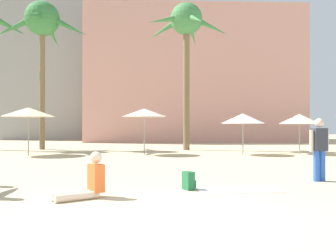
{
  "coord_description": "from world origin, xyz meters",
  "views": [
    {
      "loc": [
        -0.04,
        -5.87,
        1.45
      ],
      "look_at": [
        0.53,
        6.38,
        1.47
      ],
      "focal_mm": 39.49,
      "sensor_mm": 36.0,
      "label": 1
    }
  ],
  "objects": [
    {
      "name": "cafe_umbrella_4",
      "position": [
        7.77,
        13.18,
        1.85
      ],
      "size": [
        2.15,
        2.15,
        2.12
      ],
      "color": "gray",
      "rests_on": "ground"
    },
    {
      "name": "person_near_right",
      "position": [
        -1.32,
        1.66,
        0.32
      ],
      "size": [
        1.04,
        0.85,
        0.94
      ],
      "rotation": [
        0.0,
        0.0,
        3.7
      ],
      "color": "beige",
      "rests_on": "ground"
    },
    {
      "name": "ground",
      "position": [
        0.0,
        0.0,
        0.0
      ],
      "size": [
        120.0,
        120.0,
        0.0
      ],
      "primitive_type": "plane",
      "color": "#C6B28C"
    },
    {
      "name": "backpack",
      "position": [
        0.83,
        2.59,
        0.2
      ],
      "size": [
        0.33,
        0.35,
        0.42
      ],
      "rotation": [
        0.0,
        0.0,
        0.44
      ],
      "color": "#226A3D",
      "rests_on": "ground"
    },
    {
      "name": "cafe_umbrella_3",
      "position": [
        -0.38,
        13.14,
        2.17
      ],
      "size": [
        2.32,
        2.32,
        2.38
      ],
      "color": "gray",
      "rests_on": "ground"
    },
    {
      "name": "hotel_tower_gray",
      "position": [
        -10.32,
        40.15,
        12.47
      ],
      "size": [
        12.5,
        11.95,
        24.95
      ],
      "primitive_type": "cube",
      "color": "gray",
      "rests_on": "ground"
    },
    {
      "name": "cafe_umbrella_1",
      "position": [
        4.68,
        12.9,
        1.87
      ],
      "size": [
        2.25,
        2.25,
        2.13
      ],
      "color": "gray",
      "rests_on": "ground"
    },
    {
      "name": "hotel_pink",
      "position": [
        4.14,
        32.91,
        6.37
      ],
      "size": [
        20.49,
        11.79,
        12.74
      ],
      "primitive_type": "cube",
      "color": "#DB9989",
      "rests_on": "ground"
    },
    {
      "name": "person_mid_center",
      "position": [
        4.44,
        3.75,
        0.91
      ],
      "size": [
        0.6,
        0.33,
        1.67
      ],
      "rotation": [
        0.0,
        0.0,
        1.86
      ],
      "color": "blue",
      "rests_on": "ground"
    },
    {
      "name": "palm_tree_far_left",
      "position": [
        -6.93,
        17.87,
        7.94
      ],
      "size": [
        6.09,
        6.25,
        9.42
      ],
      "color": "brown",
      "rests_on": "ground"
    },
    {
      "name": "cafe_umbrella_0",
      "position": [
        -6.17,
        12.9,
        2.18
      ],
      "size": [
        2.63,
        2.63,
        2.41
      ],
      "color": "gray",
      "rests_on": "ground"
    },
    {
      "name": "palm_tree_center",
      "position": [
        2.15,
        16.96,
        7.61
      ],
      "size": [
        5.19,
        5.13,
        9.14
      ],
      "color": "brown",
      "rests_on": "ground"
    },
    {
      "name": "beach_towel",
      "position": [
        2.0,
        2.5,
        0.01
      ],
      "size": [
        2.0,
        1.08,
        0.01
      ],
      "primitive_type": "cube",
      "rotation": [
        0.0,
        0.0,
        0.1
      ],
      "color": "white",
      "rests_on": "ground"
    }
  ]
}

